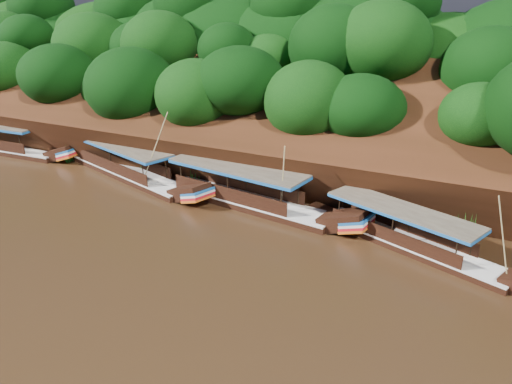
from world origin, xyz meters
TOP-DOWN VIEW (x-y plane):
  - ground at (0.00, 0.00)m, footprint 160.00×160.00m
  - riverbank at (-0.01, 22.73)m, footprint 120.00×30.06m
  - boat_0 at (10.91, 6.04)m, footprint 13.67×6.64m
  - boat_1 at (-0.40, 7.61)m, footprint 15.76×4.44m
  - boat_2 at (-11.64, 8.44)m, footprint 16.21×6.81m
  - boat_3 at (-26.69, 8.98)m, footprint 15.07×3.30m
  - reeds at (-3.70, 9.60)m, footprint 49.21×2.51m

SIDE VIEW (x-z plane):
  - ground at x=0.00m, z-range 0.00..0.00m
  - boat_0 at x=10.91m, z-range -2.17..3.19m
  - boat_2 at x=-11.64m, z-range -2.64..3.80m
  - boat_3 at x=-26.69m, z-range -0.98..2.19m
  - boat_1 at x=-0.40m, z-range -2.20..3.42m
  - reeds at x=-3.70m, z-range -0.05..1.79m
  - riverbank at x=-0.01m, z-range -7.81..11.59m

